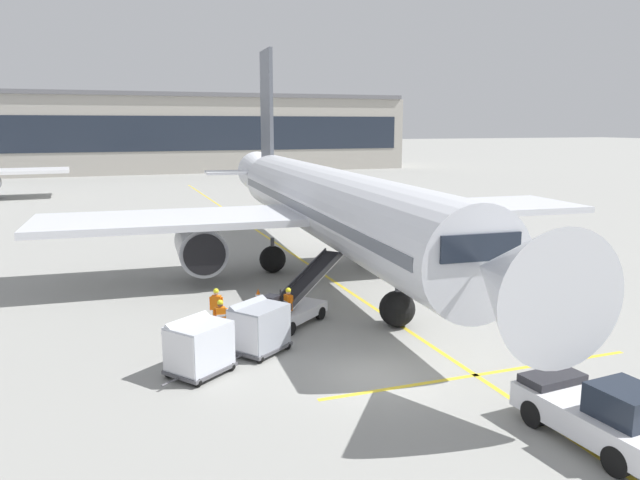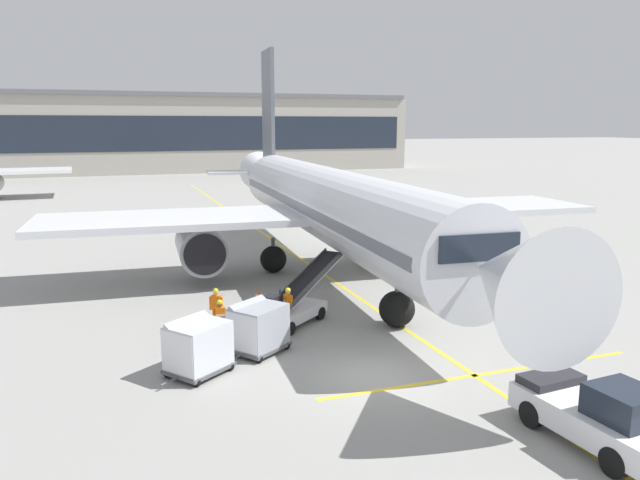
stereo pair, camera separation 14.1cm
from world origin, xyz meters
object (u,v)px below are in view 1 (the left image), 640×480
at_px(belt_loader, 294,304).
at_px(ground_crew_by_carts, 216,306).
at_px(ground_crew_by_loader, 288,305).
at_px(baggage_cart_second, 198,346).
at_px(pushback_tug, 602,414).
at_px(ground_crew_marshaller, 221,319).
at_px(safety_cone_engine_keepout, 258,296).
at_px(parked_airplane, 327,205).
at_px(baggage_cart_lead, 258,326).

relative_size(belt_loader, ground_crew_by_carts, 2.87).
bearing_deg(ground_crew_by_loader, baggage_cart_second, -140.52).
bearing_deg(pushback_tug, ground_crew_by_carts, 122.14).
bearing_deg(ground_crew_by_carts, ground_crew_marshaller, -94.94).
xyz_separation_m(belt_loader, baggage_cart_second, (-4.69, -4.18, 0.19)).
relative_size(ground_crew_marshaller, safety_cone_engine_keepout, 2.51).
bearing_deg(ground_crew_by_carts, pushback_tug, -57.86).
relative_size(belt_loader, pushback_tug, 1.09).
distance_m(parked_airplane, baggage_cart_lead, 13.19).
bearing_deg(safety_cone_engine_keepout, ground_crew_marshaller, -119.13).
bearing_deg(ground_crew_by_carts, safety_cone_engine_keepout, 50.77).
distance_m(baggage_cart_lead, ground_crew_marshaller, 1.79).
height_order(pushback_tug, ground_crew_by_loader, pushback_tug).
distance_m(belt_loader, ground_crew_by_loader, 0.86).
xyz_separation_m(baggage_cart_second, ground_crew_by_carts, (1.41, 4.37, -0.00)).
bearing_deg(ground_crew_by_loader, safety_cone_engine_keepout, 94.24).
relative_size(parked_airplane, baggage_cart_second, 15.55).
relative_size(parked_airplane, pushback_tug, 9.06).
bearing_deg(parked_airplane, ground_crew_by_loader, -119.37).
relative_size(pushback_tug, ground_crew_by_carts, 2.62).
distance_m(baggage_cart_lead, ground_crew_by_loader, 2.86).
bearing_deg(safety_cone_engine_keepout, ground_crew_by_carts, -129.23).
relative_size(baggage_cart_second, ground_crew_by_loader, 1.53).
distance_m(baggage_cart_lead, baggage_cart_second, 2.72).
bearing_deg(ground_crew_marshaller, baggage_cart_lead, -50.90).
bearing_deg(belt_loader, ground_crew_marshaller, -156.35).
xyz_separation_m(baggage_cart_lead, ground_crew_by_carts, (-0.98, 3.08, -0.00)).
bearing_deg(ground_crew_marshaller, pushback_tug, -53.51).
height_order(baggage_cart_second, ground_crew_by_loader, baggage_cart_second).
relative_size(belt_loader, baggage_cart_second, 1.88).
xyz_separation_m(parked_airplane, belt_loader, (-4.46, -8.06, -3.06)).
distance_m(ground_crew_marshaller, safety_cone_engine_keepout, 5.52).
height_order(parked_airplane, safety_cone_engine_keepout, parked_airplane).
distance_m(baggage_cart_lead, pushback_tug, 11.75).
bearing_deg(pushback_tug, ground_crew_marshaller, 126.49).
bearing_deg(safety_cone_engine_keepout, ground_crew_by_loader, -85.76).
height_order(ground_crew_marshaller, safety_cone_engine_keepout, ground_crew_marshaller).
relative_size(baggage_cart_lead, pushback_tug, 0.58).
xyz_separation_m(ground_crew_by_carts, safety_cone_engine_keepout, (2.52, 3.09, -0.66)).
bearing_deg(parked_airplane, ground_crew_marshaller, -129.52).
bearing_deg(pushback_tug, ground_crew_by_loader, 113.52).
height_order(baggage_cart_second, ground_crew_marshaller, baggage_cart_second).
relative_size(baggage_cart_second, ground_crew_by_carts, 1.53).
height_order(baggage_cart_second, pushback_tug, baggage_cart_second).
height_order(parked_airplane, ground_crew_by_carts, parked_airplane).
relative_size(pushback_tug, safety_cone_engine_keepout, 6.59).
height_order(belt_loader, ground_crew_by_loader, belt_loader).
distance_m(ground_crew_by_carts, safety_cone_engine_keepout, 4.04).
xyz_separation_m(baggage_cart_second, ground_crew_by_loader, (4.23, 3.48, -0.00)).
height_order(baggage_cart_lead, pushback_tug, baggage_cart_lead).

